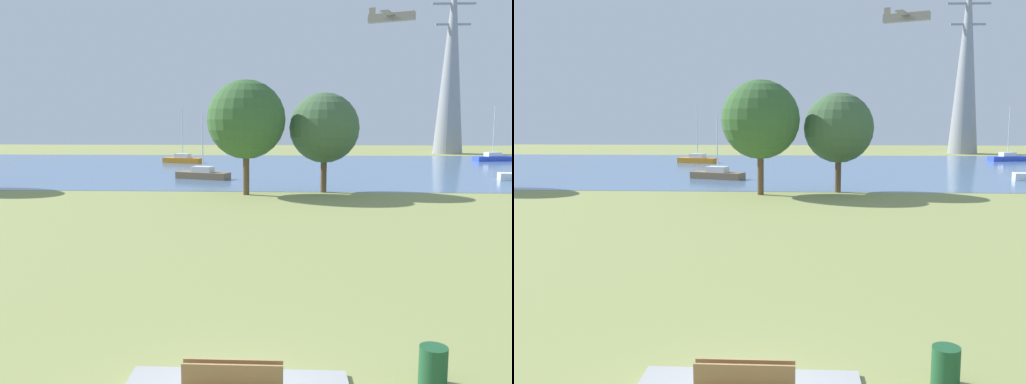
{
  "view_description": "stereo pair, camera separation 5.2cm",
  "coord_description": "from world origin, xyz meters",
  "views": [
    {
      "loc": [
        0.86,
        -9.09,
        5.26
      ],
      "look_at": [
        -0.32,
        15.19,
        1.99
      ],
      "focal_mm": 38.03,
      "sensor_mm": 36.0,
      "label": 1
    },
    {
      "loc": [
        0.91,
        -9.08,
        5.26
      ],
      "look_at": [
        -0.32,
        15.19,
        1.99
      ],
      "focal_mm": 38.03,
      "sensor_mm": 36.0,
      "label": 2
    }
  ],
  "objects": [
    {
      "name": "sailboat_brown",
      "position": [
        -6.15,
        38.35,
        0.45
      ],
      "size": [
        5.02,
        3.05,
        5.58
      ],
      "color": "brown",
      "rests_on": "water_surface"
    },
    {
      "name": "electricity_pylon",
      "position": [
        26.26,
        75.78,
        13.96
      ],
      "size": [
        6.4,
        4.4,
        27.89
      ],
      "color": "gray",
      "rests_on": "ground"
    },
    {
      "name": "bench_facing_water",
      "position": [
        0.0,
        0.27,
        0.47
      ],
      "size": [
        1.8,
        0.48,
        0.89
      ],
      "color": "#A4A487",
      "rests_on": "concrete_pad"
    },
    {
      "name": "tree_east_near",
      "position": [
        3.85,
        30.05,
        4.64
      ],
      "size": [
        5.01,
        5.01,
        7.16
      ],
      "color": "brown",
      "rests_on": "ground"
    },
    {
      "name": "tree_west_near",
      "position": [
        -1.66,
        28.52,
        5.23
      ],
      "size": [
        5.46,
        5.46,
        7.97
      ],
      "color": "brown",
      "rests_on": "ground"
    },
    {
      "name": "ground_plane",
      "position": [
        0.0,
        22.0,
        0.0
      ],
      "size": [
        160.0,
        160.0,
        0.0
      ],
      "primitive_type": "plane",
      "color": "#8C9351"
    },
    {
      "name": "sailboat_orange",
      "position": [
        -11.18,
        55.96,
        0.47
      ],
      "size": [
        5.03,
        2.86,
        7.23
      ],
      "color": "orange",
      "rests_on": "water_surface"
    },
    {
      "name": "sailboat_blue",
      "position": [
        27.43,
        60.71,
        0.46
      ],
      "size": [
        5.02,
        2.65,
        6.83
      ],
      "color": "blue",
      "rests_on": "water_surface"
    },
    {
      "name": "light_aircraft",
      "position": [
        15.85,
        69.44,
        19.33
      ],
      "size": [
        6.29,
        8.11,
        2.1
      ],
      "color": "gray"
    },
    {
      "name": "water_surface",
      "position": [
        0.0,
        50.0,
        0.01
      ],
      "size": [
        140.0,
        40.0,
        0.02
      ],
      "primitive_type": "cube",
      "color": "#5375A1",
      "rests_on": "ground"
    },
    {
      "name": "litter_bin",
      "position": [
        3.88,
        1.26,
        0.4
      ],
      "size": [
        0.56,
        0.56,
        0.8
      ],
      "primitive_type": "cylinder",
      "color": "#1E512D",
      "rests_on": "ground"
    }
  ]
}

